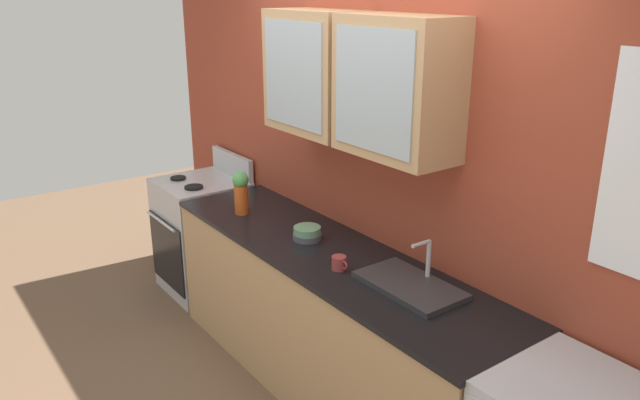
{
  "coord_description": "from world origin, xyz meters",
  "views": [
    {
      "loc": [
        2.63,
        -1.98,
        2.38
      ],
      "look_at": [
        -0.07,
        0.0,
        1.21
      ],
      "focal_mm": 35.01,
      "sensor_mm": 36.0,
      "label": 1
    }
  ],
  "objects_px": {
    "stove_range": "(203,235)",
    "vase": "(241,191)",
    "sink_faucet": "(410,285)",
    "bowl_stack": "(307,233)",
    "cup_near_sink": "(339,263)"
  },
  "relations": [
    {
      "from": "stove_range",
      "to": "sink_faucet",
      "type": "height_order",
      "value": "sink_faucet"
    },
    {
      "from": "sink_faucet",
      "to": "bowl_stack",
      "type": "distance_m",
      "value": 0.83
    },
    {
      "from": "stove_range",
      "to": "bowl_stack",
      "type": "height_order",
      "value": "stove_range"
    },
    {
      "from": "stove_range",
      "to": "vase",
      "type": "distance_m",
      "value": 1.03
    },
    {
      "from": "sink_faucet",
      "to": "bowl_stack",
      "type": "relative_size",
      "value": 3.16
    },
    {
      "from": "sink_faucet",
      "to": "vase",
      "type": "distance_m",
      "value": 1.46
    },
    {
      "from": "bowl_stack",
      "to": "vase",
      "type": "xyz_separation_m",
      "value": [
        -0.62,
        -0.1,
        0.12
      ]
    },
    {
      "from": "bowl_stack",
      "to": "cup_near_sink",
      "type": "bearing_deg",
      "value": -13.09
    },
    {
      "from": "stove_range",
      "to": "vase",
      "type": "height_order",
      "value": "vase"
    },
    {
      "from": "stove_range",
      "to": "sink_faucet",
      "type": "relative_size",
      "value": 1.99
    },
    {
      "from": "sink_faucet",
      "to": "cup_near_sink",
      "type": "bearing_deg",
      "value": -157.58
    },
    {
      "from": "bowl_stack",
      "to": "sink_faucet",
      "type": "bearing_deg",
      "value": 3.73
    },
    {
      "from": "stove_range",
      "to": "bowl_stack",
      "type": "bearing_deg",
      "value": 0.41
    },
    {
      "from": "bowl_stack",
      "to": "vase",
      "type": "bearing_deg",
      "value": -170.79
    },
    {
      "from": "vase",
      "to": "cup_near_sink",
      "type": "xyz_separation_m",
      "value": [
        1.07,
        -0.0,
        -0.12
      ]
    }
  ]
}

